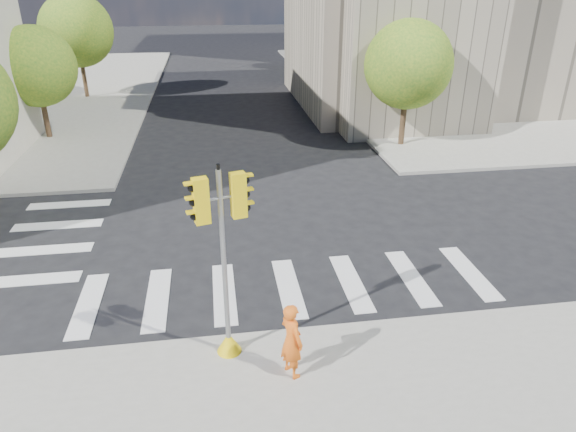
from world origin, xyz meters
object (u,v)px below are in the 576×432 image
object	(u,v)px
lamp_near	(392,43)
photographer	(292,340)
traffic_signal	(225,280)
lamp_far	(333,21)

from	to	relation	value
lamp_near	photographer	world-z (taller)	lamp_near
photographer	lamp_near	bearing A→B (deg)	-50.51
traffic_signal	photographer	distance (m)	1.90
traffic_signal	lamp_far	bearing A→B (deg)	59.15
lamp_near	lamp_far	xyz separation A→B (m)	(0.00, 14.00, 0.00)
lamp_near	photographer	distance (m)	21.61
photographer	lamp_far	bearing A→B (deg)	-41.14
traffic_signal	photographer	size ratio (longest dim) A/B	2.57
lamp_near	lamp_far	world-z (taller)	same
lamp_far	photographer	distance (m)	34.78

